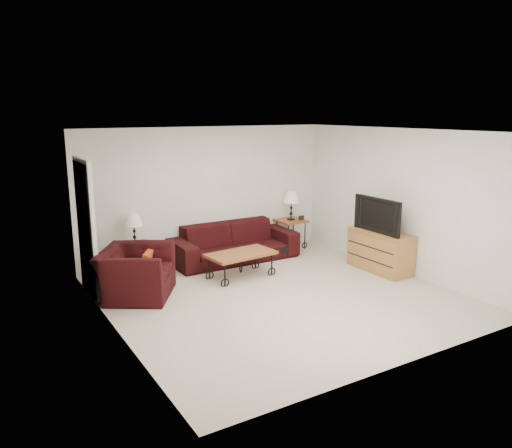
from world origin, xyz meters
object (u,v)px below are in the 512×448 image
Objects in this scene: side_table_right at (291,234)px; tv_stand at (380,251)px; sofa at (234,242)px; coffee_table at (241,265)px; lamp_left at (134,229)px; armchair at (136,273)px; side_table_left at (136,259)px; television at (381,215)px; lamp_right at (291,205)px; backpack at (282,245)px.

side_table_right is 2.12m from tv_stand.
sofa is 1.01m from coffee_table.
armchair is at bearing -107.20° from lamp_left.
side_table_left is 1.00× the size of lamp_left.
television is (4.08, -0.99, 0.65)m from armchair.
lamp_left is at bearing 143.15° from coffee_table.
coffee_table is 2.49m from tv_stand.
armchair is at bearing -157.82° from sofa.
lamp_right is at bearing -167.17° from television.
television is (0.47, -2.06, 0.72)m from side_table_right.
coffee_table is 1.00× the size of armchair.
side_table_left is 1.11× the size of backpack.
tv_stand is 2.45× the size of backpack.
lamp_right reaches higher than tv_stand.
coffee_table is (-0.38, -0.93, -0.14)m from sofa.
television reaches higher than sofa.
lamp_left is (-3.28, 0.00, 0.51)m from side_table_right.
sofa reaches higher than side_table_right.
television reaches higher than coffee_table.
side_table_left is 1.13m from armchair.
lamp_left is 2.84m from backpack.
sofa is at bearing 135.54° from tv_stand.
tv_stand reaches higher than side_table_right.
side_table_right is 3.32m from lamp_left.
television reaches higher than side_table_right.
television reaches higher than lamp_right.
side_table_right is 0.60m from lamp_right.
coffee_table is (-1.81, -1.11, -0.68)m from lamp_right.
lamp_left reaches higher than tv_stand.
sofa reaches higher than side_table_left.
sofa is 2.76m from television.
tv_stand is (4.11, -0.99, -0.02)m from armchair.
lamp_left is at bearing 15.27° from armchair.
tv_stand is 1.12× the size of television.
lamp_left reaches higher than backpack.
side_table_right reaches higher than coffee_table.
lamp_left is at bearing 155.92° from backpack.
tv_stand is at bearing 90.00° from television.
backpack is (0.89, -0.30, -0.11)m from sofa.
backpack is at bearing -18.35° from sofa.
television is at bearing -44.76° from sofa.
side_table_left is 0.51× the size of television.
backpack is at bearing -138.56° from lamp_right.
television is (3.75, -2.06, 0.75)m from side_table_left.
side_table_right reaches higher than backpack.
coffee_table is at bearing -148.45° from side_table_right.
side_table_left is at bearing 0.00° from lamp_left.
backpack is at bearing -9.83° from side_table_left.
armchair is 4.22m from tv_stand.
television reaches higher than lamp_left.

